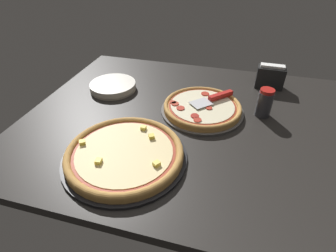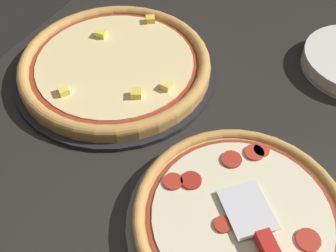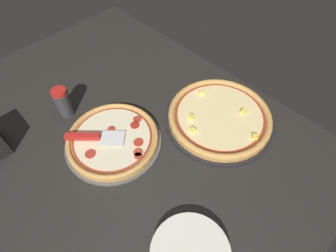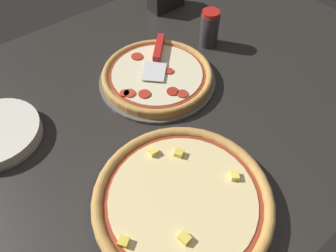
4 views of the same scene
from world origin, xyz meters
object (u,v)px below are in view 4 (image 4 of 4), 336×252
object	(u,v)px
pizza_back	(183,199)
serving_spatula	(158,52)
pizza_front	(157,75)
parmesan_shaker	(209,28)

from	to	relation	value
pizza_back	serving_spatula	world-z (taller)	serving_spatula
pizza_front	pizza_back	xyz separation A→B (cm)	(20.80, 36.23, -0.02)
pizza_back	parmesan_shaker	bearing A→B (deg)	-138.68
pizza_front	parmesan_shaker	world-z (taller)	parmesan_shaker
pizza_front	parmesan_shaker	distance (cm)	25.75
serving_spatula	parmesan_shaker	distance (cm)	20.07
serving_spatula	pizza_front	bearing A→B (deg)	50.50
pizza_front	parmesan_shaker	xyz separation A→B (cm)	(-25.16, -4.18, 3.54)
pizza_back	serving_spatula	size ratio (longest dim) A/B	2.23
parmesan_shaker	pizza_front	bearing A→B (deg)	9.43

